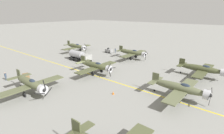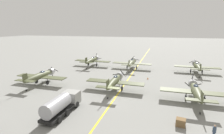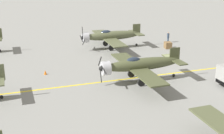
{
  "view_description": "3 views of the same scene",
  "coord_description": "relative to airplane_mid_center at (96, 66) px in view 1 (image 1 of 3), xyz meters",
  "views": [
    {
      "loc": [
        26.78,
        32.68,
        14.2
      ],
      "look_at": [
        -1.41,
        9.44,
        2.58
      ],
      "focal_mm": 28.0,
      "sensor_mm": 36.0,
      "label": 1
    },
    {
      "loc": [
        8.01,
        -27.97,
        12.75
      ],
      "look_at": [
        -4.47,
        14.17,
        2.68
      ],
      "focal_mm": 28.0,
      "sensor_mm": 36.0,
      "label": 2
    },
    {
      "loc": [
        -32.16,
        18.59,
        13.17
      ],
      "look_at": [
        -4.92,
        9.33,
        3.45
      ],
      "focal_mm": 50.0,
      "sensor_mm": 36.0,
      "label": 3
    }
  ],
  "objects": [
    {
      "name": "airplane_far_center",
      "position": [
        0.0,
        19.72,
        0.0
      ],
      "size": [
        12.0,
        9.98,
        3.65
      ],
      "rotation": [
        0.0,
        0.0,
        0.09
      ],
      "color": "#5D6244",
      "rests_on": "ground"
    },
    {
      "name": "airplane_near_left",
      "position": [
        -12.68,
        -22.52,
        -0.0
      ],
      "size": [
        12.0,
        9.98,
        3.65
      ],
      "rotation": [
        0.0,
        0.0,
        -0.22
      ],
      "color": "#4B5031",
      "rests_on": "ground"
    },
    {
      "name": "ground_crew_inspecting",
      "position": [
        -20.75,
        -10.64,
        -1.08
      ],
      "size": [
        0.37,
        0.37,
        1.7
      ],
      "color": "#334256",
      "rests_on": "ground"
    },
    {
      "name": "airplane_far_left",
      "position": [
        -13.37,
        19.95,
        -0.0
      ],
      "size": [
        12.0,
        9.98,
        3.77
      ],
      "rotation": [
        0.0,
        0.0,
        -0.22
      ],
      "color": "#474D2E",
      "rests_on": "ground"
    },
    {
      "name": "taxiway_stripe",
      "position": [
        1.14,
        -4.74,
        -2.01
      ],
      "size": [
        0.3,
        160.0,
        0.01
      ],
      "primitive_type": "cube",
      "color": "yellow",
      "rests_on": "ground"
    },
    {
      "name": "supply_crate_by_tanker",
      "position": [
        11.94,
        -10.23,
        -1.51
      ],
      "size": [
        1.35,
        1.18,
        1.01
      ],
      "primitive_type": "cube",
      "rotation": [
        0.0,
        0.0,
        -0.15
      ],
      "color": "brown",
      "rests_on": "ground"
    },
    {
      "name": "traffic_cone",
      "position": [
        5.84,
        10.01,
        -1.74
      ],
      "size": [
        0.36,
        0.36,
        0.55
      ],
      "primitive_type": "cone",
      "color": "orange",
      "rests_on": "ground"
    },
    {
      "name": "tow_tractor",
      "position": [
        -18.8,
        -12.05,
        -1.22
      ],
      "size": [
        1.57,
        2.6,
        1.79
      ],
      "color": "gray",
      "rests_on": "ground"
    },
    {
      "name": "airplane_mid_right",
      "position": [
        15.0,
        -1.5,
        -0.0
      ],
      "size": [
        12.0,
        9.98,
        3.79
      ],
      "rotation": [
        0.0,
        0.0,
        -0.13
      ],
      "color": "#555A3B",
      "rests_on": "ground"
    },
    {
      "name": "ground_crew_walking",
      "position": [
        15.38,
        -12.09,
        -1.03
      ],
      "size": [
        0.39,
        0.39,
        1.81
      ],
      "color": "#334256",
      "rests_on": "ground"
    },
    {
      "name": "airplane_mid_center",
      "position": [
        0.0,
        0.0,
        0.0
      ],
      "size": [
        12.0,
        9.98,
        3.65
      ],
      "rotation": [
        0.0,
        0.0,
        0.28
      ],
      "color": "#494E30",
      "rests_on": "ground"
    },
    {
      "name": "fuel_tanker",
      "position": [
        -4.95,
        -11.64,
        -0.5
      ],
      "size": [
        2.68,
        8.0,
        2.98
      ],
      "color": "black",
      "rests_on": "ground"
    },
    {
      "name": "ground_plane",
      "position": [
        1.14,
        -4.74,
        -2.01
      ],
      "size": [
        400.0,
        400.0,
        0.0
      ],
      "primitive_type": "plane",
      "color": "gray"
    },
    {
      "name": "airplane_mid_left",
      "position": [
        -17.17,
        -0.93,
        0.0
      ],
      "size": [
        12.0,
        9.98,
        3.65
      ],
      "rotation": [
        0.0,
        0.0,
        -0.05
      ],
      "color": "#505537",
      "rests_on": "ground"
    }
  ]
}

